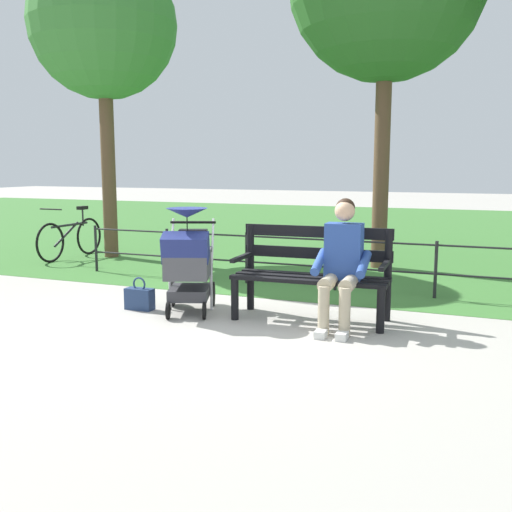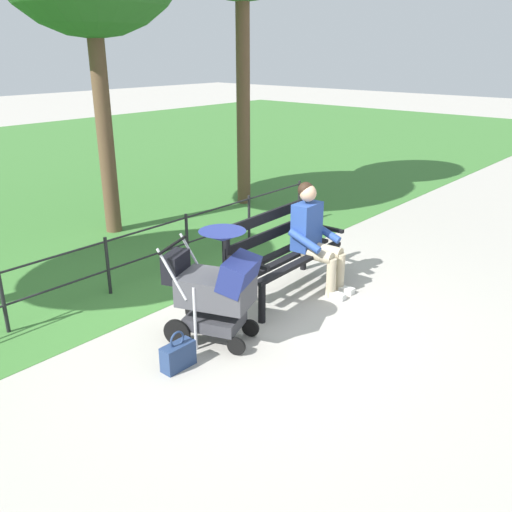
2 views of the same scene
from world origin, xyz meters
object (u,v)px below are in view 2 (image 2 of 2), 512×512
object	(u,v)px
park_bench	(280,250)
stroller	(216,285)
person_on_bench	(314,234)
handbag	(178,355)

from	to	relation	value
park_bench	stroller	world-z (taller)	stroller
person_on_bench	handbag	world-z (taller)	person_on_bench
person_on_bench	stroller	distance (m)	1.67
stroller	handbag	xyz separation A→B (m)	(0.59, 0.08, -0.47)
stroller	person_on_bench	bearing A→B (deg)	-178.52
person_on_bench	stroller	bearing A→B (deg)	1.48
park_bench	handbag	distance (m)	1.97
park_bench	person_on_bench	xyz separation A→B (m)	(-0.36, 0.22, 0.15)
handbag	person_on_bench	bearing A→B (deg)	-176.93
person_on_bench	park_bench	bearing A→B (deg)	-32.03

